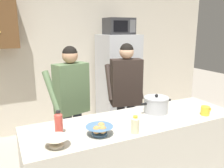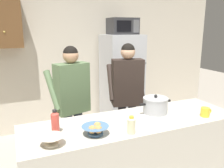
% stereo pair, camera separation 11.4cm
% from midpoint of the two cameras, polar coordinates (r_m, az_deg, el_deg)
% --- Properties ---
extents(back_wall_unit, '(6.00, 0.48, 2.60)m').
position_cam_midpoint_polar(back_wall_unit, '(4.25, -14.56, 7.60)').
color(back_wall_unit, beige).
rests_on(back_wall_unit, ground).
extents(kitchen_island, '(2.20, 0.68, 0.92)m').
position_cam_midpoint_polar(kitchen_island, '(2.58, 4.31, -18.22)').
color(kitchen_island, beige).
rests_on(kitchen_island, ground).
extents(refrigerator, '(0.64, 0.68, 1.70)m').
position_cam_midpoint_polar(refrigerator, '(4.29, 0.71, 0.55)').
color(refrigerator, '#B7BABF').
rests_on(refrigerator, ground).
extents(microwave, '(0.48, 0.37, 0.28)m').
position_cam_midpoint_polar(microwave, '(4.16, 0.89, 13.92)').
color(microwave, '#2D2D30').
rests_on(microwave, refrigerator).
extents(person_near_pot, '(0.57, 0.51, 1.61)m').
position_cam_midpoint_polar(person_near_pot, '(2.94, -11.01, -2.80)').
color(person_near_pot, '#33384C').
rests_on(person_near_pot, ground).
extents(person_by_sink, '(0.57, 0.50, 1.62)m').
position_cam_midpoint_polar(person_by_sink, '(3.19, 2.39, -1.12)').
color(person_by_sink, black).
rests_on(person_by_sink, ground).
extents(cooking_pot, '(0.38, 0.27, 0.20)m').
position_cam_midpoint_polar(cooking_pot, '(2.58, 9.47, -4.98)').
color(cooking_pot, '#ADAFB5').
rests_on(cooking_pot, kitchen_island).
extents(coffee_mug, '(0.13, 0.09, 0.10)m').
position_cam_midpoint_polar(coffee_mug, '(2.64, 20.66, -6.11)').
color(coffee_mug, yellow).
rests_on(coffee_mug, kitchen_island).
extents(bread_bowl, '(0.24, 0.24, 0.10)m').
position_cam_midpoint_polar(bread_bowl, '(2.03, -4.68, -11.05)').
color(bread_bowl, '#4C7299').
rests_on(bread_bowl, kitchen_island).
extents(empty_bowl, '(0.20, 0.20, 0.08)m').
position_cam_midpoint_polar(empty_bowl, '(1.91, -15.15, -13.38)').
color(empty_bowl, beige).
rests_on(empty_bowl, kitchen_island).
extents(bottle_near_edge, '(0.07, 0.07, 0.16)m').
position_cam_midpoint_polar(bottle_near_edge, '(2.06, 4.07, -9.88)').
color(bottle_near_edge, beige).
rests_on(bottle_near_edge, kitchen_island).
extents(bottle_mid_counter, '(0.07, 0.07, 0.22)m').
position_cam_midpoint_polar(bottle_mid_counter, '(2.08, -14.43, -9.18)').
color(bottle_mid_counter, '#D84C3F').
rests_on(bottle_mid_counter, kitchen_island).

